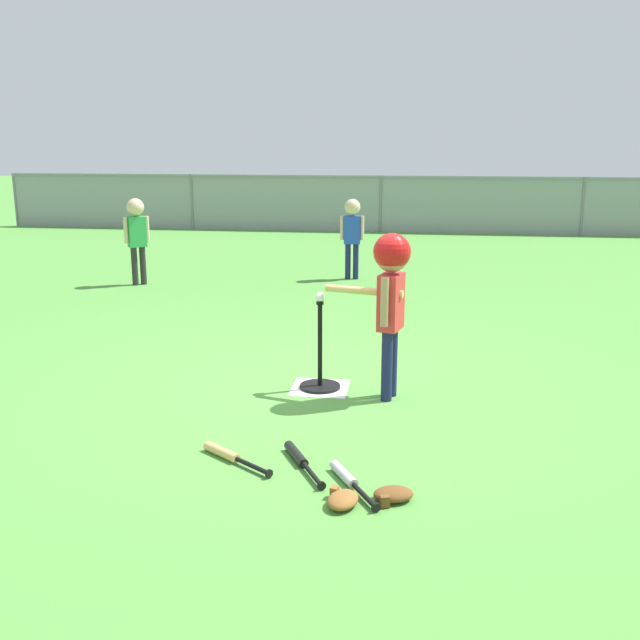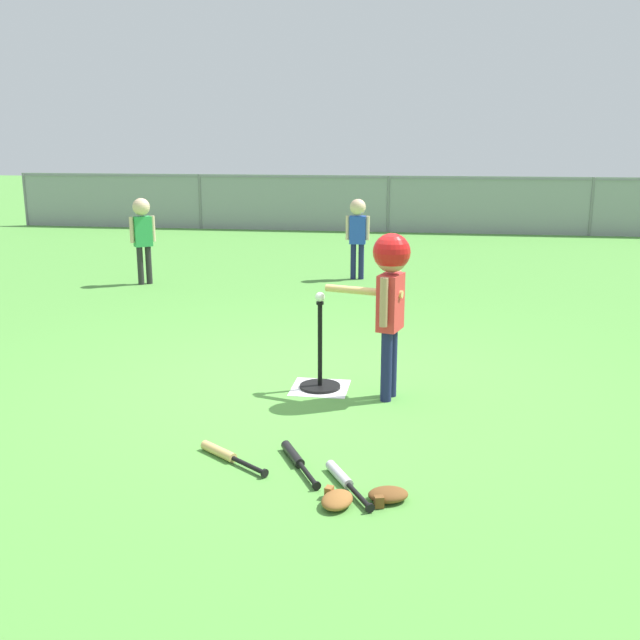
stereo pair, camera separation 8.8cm
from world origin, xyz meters
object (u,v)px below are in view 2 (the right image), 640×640
(baseball_on_tee, at_px, (320,297))
(spare_bat_black, at_px, (296,458))
(fielder_near_right, at_px, (358,228))
(spare_bat_wood, at_px, (225,454))
(glove_by_plate, at_px, (337,500))
(batting_tee, at_px, (320,375))
(fielder_near_left, at_px, (142,229))
(spare_bat_silver, at_px, (343,479))
(glove_near_bats, at_px, (388,495))
(batter_child, at_px, (390,282))

(baseball_on_tee, relative_size, spare_bat_black, 0.13)
(fielder_near_right, xyz_separation_m, spare_bat_black, (0.23, -5.94, -0.68))
(spare_bat_wood, relative_size, glove_by_plate, 2.00)
(batting_tee, height_order, spare_bat_black, batting_tee)
(baseball_on_tee, xyz_separation_m, fielder_near_left, (-2.93, 3.80, 0.00))
(fielder_near_right, height_order, spare_bat_silver, fielder_near_right)
(spare_bat_black, bearing_deg, fielder_near_left, 120.09)
(spare_bat_wood, xyz_separation_m, glove_near_bats, (1.02, -0.39, 0.01))
(fielder_near_right, height_order, spare_bat_wood, fielder_near_right)
(batter_child, xyz_separation_m, fielder_near_right, (-0.71, 4.72, -0.18))
(fielder_near_right, bearing_deg, fielder_near_left, -164.25)
(batting_tee, bearing_deg, fielder_near_left, 127.69)
(spare_bat_black, height_order, glove_by_plate, glove_by_plate)
(batting_tee, distance_m, fielder_near_left, 4.84)
(glove_near_bats, bearing_deg, batter_child, 93.50)
(batter_child, xyz_separation_m, spare_bat_black, (-0.48, -1.22, -0.86))
(batter_child, distance_m, spare_bat_black, 1.57)
(batting_tee, relative_size, fielder_near_left, 0.61)
(baseball_on_tee, distance_m, batter_child, 0.58)
(fielder_near_right, height_order, glove_by_plate, fielder_near_right)
(glove_by_plate, bearing_deg, glove_near_bats, 19.32)
(batter_child, distance_m, glove_by_plate, 1.91)
(batting_tee, bearing_deg, spare_bat_silver, -76.83)
(fielder_near_right, distance_m, glove_near_bats, 6.42)
(fielder_near_right, bearing_deg, glove_near_bats, -82.77)
(fielder_near_right, height_order, glove_near_bats, fielder_near_right)
(baseball_on_tee, distance_m, fielder_near_right, 4.58)
(fielder_near_right, bearing_deg, spare_bat_silver, -84.97)
(spare_bat_wood, distance_m, glove_near_bats, 1.09)
(batter_child, bearing_deg, batting_tee, 164.55)
(glove_by_plate, height_order, glove_near_bats, same)
(batter_child, bearing_deg, spare_bat_silver, -96.37)
(baseball_on_tee, relative_size, fielder_near_left, 0.06)
(batter_child, bearing_deg, glove_by_plate, -95.58)
(batting_tee, distance_m, spare_bat_silver, 1.64)
(baseball_on_tee, relative_size, fielder_near_right, 0.07)
(baseball_on_tee, xyz_separation_m, batter_child, (0.54, -0.15, 0.16))
(spare_bat_silver, distance_m, glove_by_plate, 0.26)
(spare_bat_black, bearing_deg, batter_child, 68.58)
(fielder_near_left, height_order, spare_bat_silver, fielder_near_left)
(fielder_near_left, xyz_separation_m, glove_near_bats, (3.57, -5.56, -0.70))
(batter_child, height_order, fielder_near_left, batter_child)
(baseball_on_tee, relative_size, spare_bat_wood, 0.15)
(batting_tee, height_order, spare_bat_wood, batting_tee)
(batting_tee, bearing_deg, glove_near_bats, -70.18)
(fielder_near_left, height_order, glove_by_plate, fielder_near_left)
(spare_bat_black, xyz_separation_m, glove_by_plate, (0.31, -0.49, 0.01))
(batting_tee, distance_m, spare_bat_black, 1.37)
(batter_child, relative_size, glove_by_plate, 4.95)
(fielder_near_right, bearing_deg, spare_bat_wood, -92.03)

